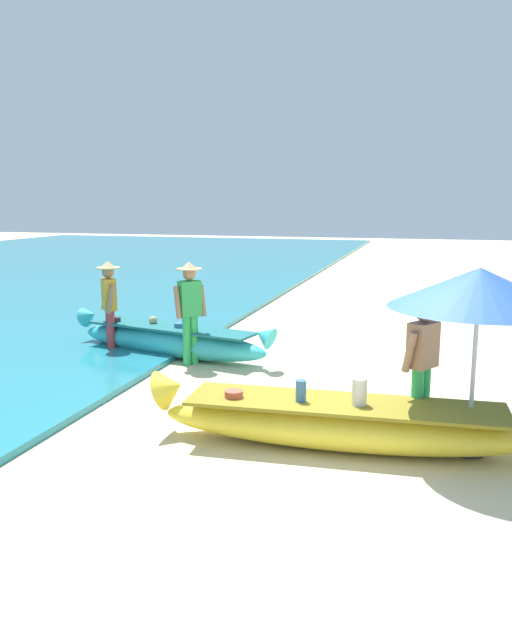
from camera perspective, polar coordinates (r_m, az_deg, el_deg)
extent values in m
plane|color=beige|center=(7.60, 6.56, -10.72)|extent=(80.00, 80.00, 0.00)
ellipsoid|color=yellow|center=(7.24, 8.03, -9.63)|extent=(4.30, 1.05, 0.53)
cone|color=yellow|center=(7.59, -7.84, -6.17)|extent=(0.46, 0.51, 0.56)
cube|color=olive|center=(7.16, 8.08, -7.66)|extent=(3.62, 1.03, 0.04)
cylinder|color=#B74C38|center=(7.26, -2.04, -6.88)|extent=(0.21, 0.21, 0.10)
cylinder|color=#386699|center=(7.10, 4.15, -6.59)|extent=(0.12, 0.12, 0.27)
cylinder|color=silver|center=(7.06, 9.47, -6.58)|extent=(0.17, 0.17, 0.33)
ellipsoid|color=#33B2BC|center=(11.35, -7.88, -2.02)|extent=(3.98, 1.45, 0.54)
cone|color=#33B2BC|center=(10.29, 0.74, -1.45)|extent=(0.47, 0.46, 0.46)
cone|color=#33B2BC|center=(12.50, -15.04, 0.39)|extent=(0.47, 0.46, 0.46)
cube|color=#1C6267|center=(11.30, -7.92, -0.69)|extent=(3.37, 1.33, 0.04)
cylinder|color=#2D2D33|center=(11.95, -12.85, 0.02)|extent=(0.22, 0.22, 0.10)
sphere|color=tan|center=(11.62, -9.43, -0.02)|extent=(0.16, 0.16, 0.16)
cylinder|color=#386699|center=(11.19, -7.05, -0.52)|extent=(0.19, 0.19, 0.10)
cylinder|color=green|center=(10.75, -5.69, -1.83)|extent=(0.14, 0.14, 0.85)
cylinder|color=green|center=(10.70, -6.38, -1.91)|extent=(0.14, 0.14, 0.85)
cube|color=green|center=(10.59, -6.11, 1.98)|extent=(0.41, 0.41, 0.61)
cylinder|color=#9E7051|center=(10.67, -4.94, 1.80)|extent=(0.21, 0.20, 0.55)
cylinder|color=#9E7051|center=(10.49, -7.21, 1.59)|extent=(0.21, 0.20, 0.55)
sphere|color=#9E7051|center=(10.53, -6.16, 4.25)|extent=(0.22, 0.22, 0.22)
cylinder|color=tan|center=(10.52, -6.17, 4.68)|extent=(0.44, 0.44, 0.02)
cone|color=tan|center=(10.51, -6.18, 5.06)|extent=(0.26, 0.26, 0.12)
cylinder|color=green|center=(7.54, 14.52, -7.57)|extent=(0.14, 0.14, 0.89)
cylinder|color=green|center=(7.65, 15.11, -7.33)|extent=(0.14, 0.14, 0.89)
cube|color=#9E7051|center=(7.41, 15.09, -2.22)|extent=(0.38, 0.42, 0.53)
cylinder|color=#9E7051|center=(7.24, 13.93, -2.87)|extent=(0.21, 0.18, 0.48)
cylinder|color=#9E7051|center=(7.62, 15.90, -2.29)|extent=(0.21, 0.18, 0.48)
sphere|color=#9E7051|center=(7.33, 15.24, 0.71)|extent=(0.22, 0.22, 0.22)
cylinder|color=#B2383D|center=(11.82, -13.14, -1.05)|extent=(0.14, 0.14, 0.79)
cylinder|color=#B2383D|center=(11.95, -13.27, -0.92)|extent=(0.14, 0.14, 0.79)
cube|color=gold|center=(11.76, -13.35, 2.30)|extent=(0.40, 0.42, 0.59)
cylinder|color=#9E7051|center=(11.54, -13.21, 1.89)|extent=(0.21, 0.20, 0.53)
cylinder|color=#9E7051|center=(11.99, -13.65, 2.20)|extent=(0.21, 0.20, 0.53)
sphere|color=#9E7051|center=(11.71, -13.44, 4.30)|extent=(0.22, 0.22, 0.22)
cylinder|color=tan|center=(11.70, -13.46, 4.69)|extent=(0.44, 0.44, 0.02)
cone|color=tan|center=(11.69, -13.47, 5.03)|extent=(0.26, 0.26, 0.12)
cylinder|color=#B7B7BC|center=(7.21, 19.38, -3.81)|extent=(0.05, 0.05, 2.07)
cone|color=blue|center=(7.05, 19.81, 2.80)|extent=(1.93, 1.93, 0.44)
cylinder|color=#333338|center=(7.51, 18.89, -11.26)|extent=(0.36, 0.36, 0.06)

